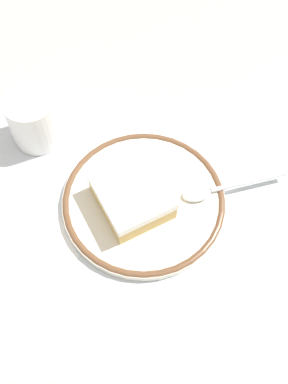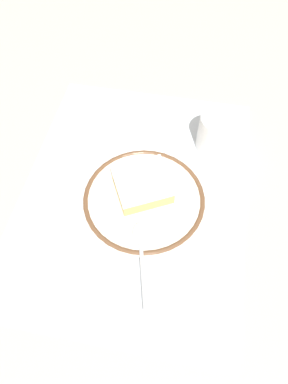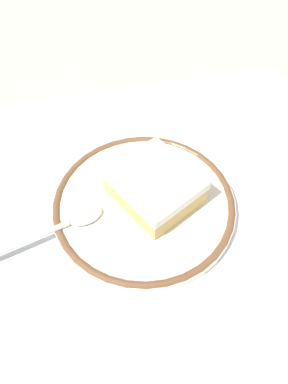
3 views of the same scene
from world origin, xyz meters
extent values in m
plane|color=#B7B2A8|center=(0.00, 0.00, 0.00)|extent=(2.40, 2.40, 0.00)
cube|color=silver|center=(0.00, 0.00, 0.00)|extent=(0.52, 0.40, 0.00)
cylinder|color=silver|center=(0.01, 0.02, 0.01)|extent=(0.22, 0.22, 0.01)
torus|color=brown|center=(0.01, 0.02, 0.01)|extent=(0.22, 0.22, 0.01)
cube|color=#DBB76B|center=(0.00, 0.02, 0.03)|extent=(0.11, 0.12, 0.03)
cube|color=white|center=(0.00, 0.02, 0.04)|extent=(0.12, 0.12, 0.01)
ellipsoid|color=silver|center=(0.08, 0.03, 0.02)|extent=(0.04, 0.03, 0.01)
cylinder|color=silver|center=(0.16, 0.05, 0.02)|extent=(0.11, 0.03, 0.01)
cylinder|color=white|center=(-0.14, 0.13, 0.04)|extent=(0.07, 0.07, 0.08)
cylinder|color=#B7722D|center=(-0.14, 0.13, 0.02)|extent=(0.06, 0.06, 0.05)
cube|color=white|center=(-0.14, -0.04, 0.00)|extent=(0.15, 0.14, 0.00)
camera|label=1|loc=(0.02, -0.26, 0.53)|focal=41.80mm
camera|label=2|loc=(0.33, 0.08, 0.54)|focal=32.49mm
camera|label=3|loc=(0.07, 0.27, 0.37)|focal=34.80mm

